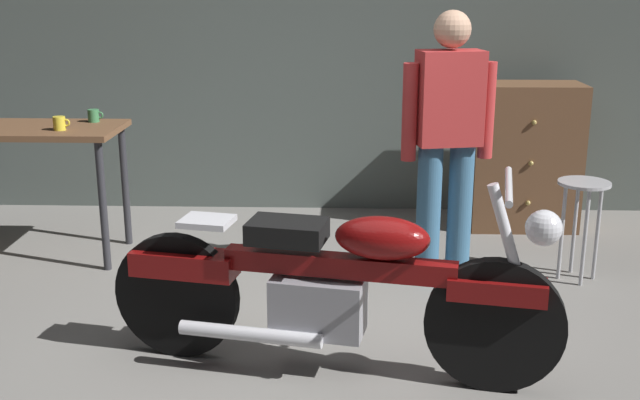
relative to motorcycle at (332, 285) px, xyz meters
The scene contains 9 objects.
ground_plane 0.47m from the motorcycle, 152.10° to the left, with size 12.00×12.00×0.00m, color gray.
back_wall 3.06m from the motorcycle, 92.18° to the left, with size 8.00×0.12×3.10m, color #56605B.
workbench 2.65m from the motorcycle, 142.72° to the left, with size 1.30×0.64×0.90m.
motorcycle is the anchor object (origin of this frame).
person_standing 1.46m from the motorcycle, 60.75° to the left, with size 0.56×0.29×1.67m.
shop_stool 1.98m from the motorcycle, 39.38° to the left, with size 0.32×0.32×0.64m.
wooden_dresser 2.75m from the motorcycle, 59.07° to the left, with size 0.80×0.47×1.10m.
mug_yellow_tall 2.37m from the motorcycle, 140.43° to the left, with size 0.11×0.08×0.09m.
mug_green_speckled 2.48m from the motorcycle, 132.99° to the left, with size 0.11×0.08×0.09m.
Camera 1 is at (0.16, -3.46, 1.84)m, focal length 43.50 mm.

